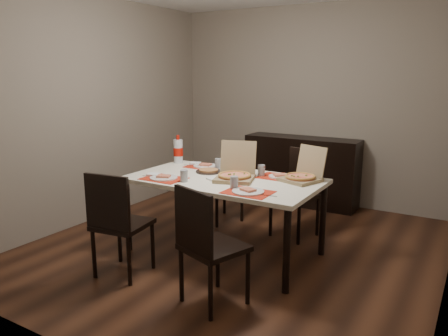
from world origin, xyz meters
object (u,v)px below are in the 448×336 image
at_px(chair_near_right, 206,242).
at_px(chair_far_right, 299,189).
at_px(chair_far_left, 226,178).
at_px(dip_bowl, 241,173).
at_px(sideboard, 301,171).
at_px(pizza_box_center, 235,174).
at_px(chair_near_left, 117,220).
at_px(dining_table, 224,185).
at_px(soda_bottle, 178,151).

xyz_separation_m(chair_near_right, chair_far_right, (0.03, 1.78, 0.00)).
distance_m(chair_far_left, dip_bowl, 0.89).
height_order(sideboard, chair_far_left, chair_far_left).
distance_m(sideboard, pizza_box_center, 1.97).
bearing_deg(chair_far_left, chair_near_left, -90.35).
xyz_separation_m(sideboard, chair_near_left, (-0.54, -2.86, 0.06)).
relative_size(dining_table, chair_far_right, 1.94).
distance_m(dining_table, dip_bowl, 0.25).
height_order(sideboard, dining_table, sideboard).
height_order(chair_far_left, dip_bowl, chair_far_left).
bearing_deg(pizza_box_center, soda_bottle, 159.27).
bearing_deg(chair_near_left, sideboard, 79.24).
height_order(chair_near_right, chair_far_left, same).
bearing_deg(dip_bowl, sideboard, 90.94).
distance_m(chair_far_left, pizza_box_center, 1.10).
relative_size(dining_table, chair_near_right, 1.94).
bearing_deg(soda_bottle, pizza_box_center, -20.73).
xyz_separation_m(dining_table, chair_far_left, (-0.50, 0.87, -0.17)).
distance_m(chair_near_left, chair_near_right, 0.92).
height_order(chair_far_right, soda_bottle, soda_bottle).
distance_m(sideboard, chair_near_right, 2.90).
xyz_separation_m(dining_table, soda_bottle, (-0.81, 0.36, 0.20)).
relative_size(chair_far_right, soda_bottle, 2.98).
xyz_separation_m(chair_near_right, dip_bowl, (-0.34, 1.16, 0.25)).
relative_size(chair_near_right, chair_far_left, 1.00).
bearing_deg(soda_bottle, chair_near_left, -76.84).
bearing_deg(chair_near_left, soda_bottle, 103.16).
xyz_separation_m(pizza_box_center, dip_bowl, (-0.06, 0.22, -0.04)).
bearing_deg(dip_bowl, chair_far_left, 130.98).
bearing_deg(chair_near_left, chair_far_right, 61.83).
bearing_deg(chair_far_right, chair_near_left, -118.17).
bearing_deg(dining_table, chair_far_left, 119.73).
distance_m(dining_table, chair_near_left, 1.06).
bearing_deg(chair_far_right, dining_table, -116.98).
distance_m(pizza_box_center, dip_bowl, 0.23).
bearing_deg(sideboard, chair_near_left, -100.76).
relative_size(chair_near_left, pizza_box_center, 1.99).
bearing_deg(pizza_box_center, chair_far_right, 69.41).
distance_m(chair_near_right, chair_far_right, 1.78).
distance_m(dining_table, pizza_box_center, 0.17).
bearing_deg(chair_near_right, chair_far_right, 89.14).
distance_m(sideboard, chair_far_left, 1.20).
relative_size(sideboard, pizza_box_center, 3.21).
relative_size(chair_near_left, dip_bowl, 8.41).
relative_size(chair_far_left, pizza_box_center, 1.99).
height_order(sideboard, soda_bottle, soda_bottle).
height_order(chair_near_right, pizza_box_center, pizza_box_center).
bearing_deg(pizza_box_center, dining_table, -175.46).
xyz_separation_m(sideboard, dining_table, (-0.03, -1.95, 0.23)).
xyz_separation_m(pizza_box_center, soda_bottle, (-0.92, 0.35, 0.08)).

